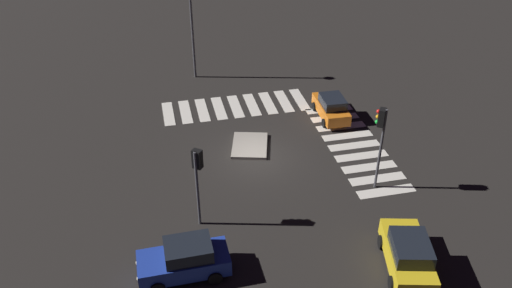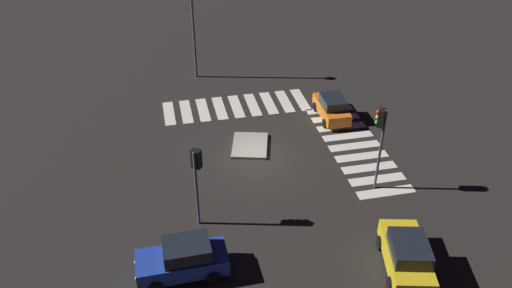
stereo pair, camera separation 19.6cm
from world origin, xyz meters
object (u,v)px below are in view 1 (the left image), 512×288
object	(u,v)px
traffic_island	(250,146)
car_blue	(185,260)
car_orange	(331,107)
traffic_light_west	(198,169)
car_yellow	(408,254)
traffic_light_south	(381,129)
street_lamp	(191,5)

from	to	relation	value
traffic_island	car_blue	distance (m)	10.58
car_orange	traffic_light_west	bearing A→B (deg)	132.36
car_yellow	traffic_light_south	distance (m)	6.59
car_orange	traffic_island	bearing A→B (deg)	112.49
car_blue	traffic_island	bearing A→B (deg)	-118.34
traffic_island	traffic_light_south	distance (m)	8.52
traffic_island	traffic_light_west	xyz separation A→B (m)	(-6.10, 3.76, 3.13)
car_blue	traffic_light_west	bearing A→B (deg)	-109.77
traffic_light_west	car_yellow	bearing A→B (deg)	-82.34
car_orange	car_yellow	world-z (taller)	car_yellow
car_blue	traffic_light_west	xyz separation A→B (m)	(3.26, -1.12, 2.37)
car_yellow	street_lamp	bearing A→B (deg)	31.07
car_blue	street_lamp	xyz separation A→B (m)	(19.78, -2.86, 4.75)
car_yellow	traffic_light_west	size ratio (longest dim) A/B	1.02
traffic_light_west	traffic_light_south	bearing A→B (deg)	-46.36
car_yellow	traffic_light_south	bearing A→B (deg)	4.44
traffic_island	car_yellow	size ratio (longest dim) A/B	0.74
car_yellow	car_orange	bearing A→B (deg)	8.47
traffic_island	car_yellow	world-z (taller)	car_yellow
car_orange	traffic_light_west	distance (m)	13.05
traffic_island	street_lamp	world-z (taller)	street_lamp
traffic_light_south	traffic_light_west	xyz separation A→B (m)	(-0.82, 9.44, -0.40)
car_orange	street_lamp	world-z (taller)	street_lamp
traffic_island	traffic_light_south	bearing A→B (deg)	-132.90
car_yellow	traffic_light_west	world-z (taller)	traffic_light_west
car_blue	car_orange	bearing A→B (deg)	-133.80
car_orange	street_lamp	distance (m)	12.38
car_yellow	traffic_light_south	xyz separation A→B (m)	(5.91, -0.97, 2.75)
traffic_island	street_lamp	distance (m)	11.96
car_orange	traffic_light_west	world-z (taller)	traffic_light_west
traffic_light_west	street_lamp	bearing A→B (deg)	32.65
traffic_light_west	traffic_island	bearing A→B (deg)	7.05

